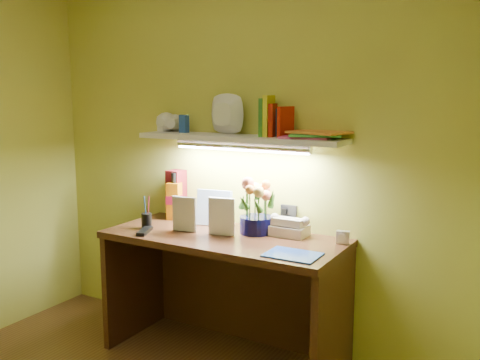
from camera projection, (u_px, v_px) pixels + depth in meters
name	position (u px, v px, depth m)	size (l,w,h in m)	color
desk	(224.00, 297.00, 3.14)	(1.40, 0.60, 0.75)	black
flower_bouquet	(256.00, 204.00, 3.11)	(0.22, 0.22, 0.34)	#070837
telephone	(290.00, 225.00, 3.07)	(0.20, 0.15, 0.12)	beige
desk_clock	(343.00, 237.00, 2.91)	(0.07, 0.04, 0.07)	silver
whisky_bottle	(174.00, 196.00, 3.45)	(0.08, 0.08, 0.31)	#B46006
whisky_box	(176.00, 194.00, 3.51)	(0.10, 0.10, 0.31)	#560E13
pen_cup	(146.00, 216.00, 3.24)	(0.06, 0.06, 0.15)	black
art_card	(214.00, 208.00, 3.31)	(0.22, 0.04, 0.22)	white
tv_remote	(145.00, 231.00, 3.14)	(0.05, 0.18, 0.02)	black
blue_folder	(293.00, 255.00, 2.70)	(0.27, 0.20, 0.01)	#214AB2
desk_book_a	(173.00, 213.00, 3.18)	(0.16, 0.02, 0.21)	beige
desk_book_b	(208.00, 215.00, 3.10)	(0.16, 0.02, 0.22)	white
wall_shelf	(236.00, 131.00, 3.16)	(1.31, 0.31, 0.26)	white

